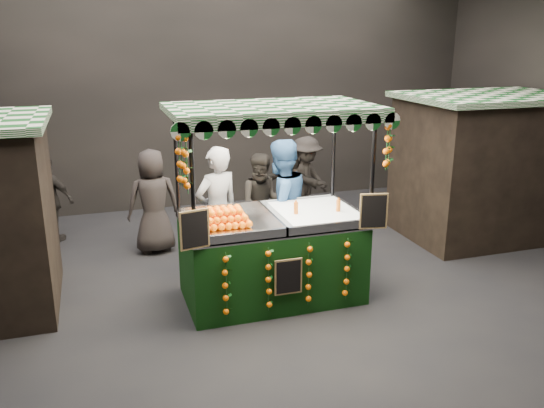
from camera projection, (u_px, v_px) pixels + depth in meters
name	position (u px, v px, depth m)	size (l,w,h in m)	color
ground	(282.00, 299.00, 7.97)	(12.00, 12.00, 0.00)	black
market_hall	(284.00, 53.00, 7.00)	(12.10, 10.10, 5.05)	black
neighbour_stall_right	(484.00, 166.00, 10.25)	(3.00, 2.20, 2.60)	black
juice_stall	(273.00, 242.00, 7.78)	(2.81, 1.65, 2.73)	black
vendor_grey	(217.00, 212.00, 8.57)	(0.86, 0.71, 2.02)	gray
vendor_blue	(280.00, 207.00, 8.69)	(1.24, 1.12, 2.10)	navy
shopper_0	(24.00, 212.00, 9.21)	(0.61, 0.41, 1.63)	#292221
shopper_1	(263.00, 204.00, 9.44)	(0.94, 0.79, 1.74)	black
shopper_2	(50.00, 200.00, 9.99)	(0.99, 0.78, 1.56)	#292521
shopper_3	(305.00, 181.00, 10.93)	(1.29, 1.07, 1.74)	#2A2522
shopper_4	(153.00, 201.00, 9.51)	(0.91, 0.63, 1.79)	#2E2826
shopper_5	(290.00, 186.00, 10.97)	(1.36, 1.32, 1.55)	#2C2824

